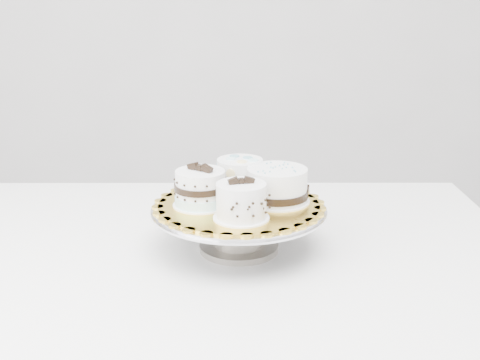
{
  "coord_description": "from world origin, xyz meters",
  "views": [
    {
      "loc": [
        -0.09,
        -0.96,
        1.23
      ],
      "look_at": [
        0.0,
        0.12,
        0.89
      ],
      "focal_mm": 45.0,
      "sensor_mm": 36.0,
      "label": 1
    }
  ],
  "objects": [
    {
      "name": "cake_swirl",
      "position": [
        -0.0,
        0.04,
        0.88
      ],
      "size": [
        0.1,
        0.1,
        0.08
      ],
      "rotation": [
        0.0,
        0.0,
        0.14
      ],
      "color": "white",
      "rests_on": "cake_board"
    },
    {
      "name": "cake_ribbon",
      "position": [
        0.08,
        0.12,
        0.88
      ],
      "size": [
        0.14,
        0.14,
        0.07
      ],
      "rotation": [
        0.0,
        0.0,
        -0.25
      ],
      "color": "white",
      "rests_on": "cake_board"
    },
    {
      "name": "cake_banded",
      "position": [
        -0.07,
        0.11,
        0.88
      ],
      "size": [
        0.13,
        0.13,
        0.09
      ],
      "rotation": [
        0.0,
        0.0,
        -0.69
      ],
      "color": "white",
      "rests_on": "cake_board"
    },
    {
      "name": "table",
      "position": [
        -0.04,
        0.14,
        0.67
      ],
      "size": [
        1.29,
        0.92,
        0.75
      ],
      "rotation": [
        0.0,
        0.0,
        -0.09
      ],
      "color": "white",
      "rests_on": "floor"
    },
    {
      "name": "cake_dots",
      "position": [
        0.01,
        0.19,
        0.88
      ],
      "size": [
        0.12,
        0.12,
        0.07
      ],
      "rotation": [
        0.0,
        0.0,
        0.42
      ],
      "color": "white",
      "rests_on": "cake_board"
    },
    {
      "name": "cake_stand",
      "position": [
        0.0,
        0.11,
        0.81
      ],
      "size": [
        0.34,
        0.34,
        0.09
      ],
      "color": "gray",
      "rests_on": "table"
    },
    {
      "name": "cake_board",
      "position": [
        0.0,
        0.11,
        0.84
      ],
      "size": [
        0.4,
        0.4,
        0.0
      ],
      "primitive_type": "cylinder",
      "rotation": [
        0.0,
        0.0,
        -0.37
      ],
      "color": "gold",
      "rests_on": "cake_stand"
    }
  ]
}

